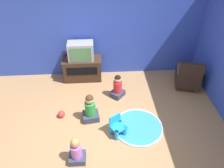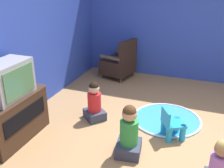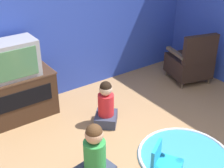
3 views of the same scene
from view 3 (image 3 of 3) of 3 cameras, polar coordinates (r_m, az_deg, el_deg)
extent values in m
cube|color=#2D47B2|center=(4.50, -14.74, 12.44)|extent=(5.82, 0.12, 2.68)
cube|color=#382316|center=(4.46, -17.07, -2.26)|extent=(1.03, 0.48, 0.65)
cube|color=#503626|center=(4.32, -17.64, 1.31)|extent=(1.05, 0.49, 0.02)
cube|color=black|center=(4.22, -16.08, -2.73)|extent=(0.82, 0.01, 0.23)
cube|color=#939399|center=(4.20, -18.02, 4.31)|extent=(0.67, 0.38, 0.49)
cube|color=#47754C|center=(4.02, -17.10, 3.42)|extent=(0.55, 0.02, 0.38)
cylinder|color=brown|center=(5.92, 14.34, 2.80)|extent=(0.04, 0.04, 0.10)
cylinder|color=brown|center=(5.65, 9.90, 2.08)|extent=(0.04, 0.04, 0.10)
cylinder|color=brown|center=(5.54, 17.25, 0.60)|extent=(0.04, 0.04, 0.10)
cylinder|color=brown|center=(5.26, 12.64, -0.28)|extent=(0.04, 0.04, 0.10)
cube|color=black|center=(5.49, 13.78, 3.34)|extent=(0.76, 0.76, 0.33)
cube|color=black|center=(5.15, 15.87, 6.12)|extent=(0.59, 0.25, 0.46)
cube|color=brown|center=(5.55, 16.48, 6.18)|extent=(0.21, 0.52, 0.05)
cube|color=brown|center=(5.25, 11.59, 5.57)|extent=(0.21, 0.52, 0.05)
cylinder|color=#1E99DB|center=(3.53, 8.82, -14.23)|extent=(0.08, 0.08, 0.24)
cube|color=#1E99DB|center=(3.37, 10.09, -14.45)|extent=(0.40, 0.39, 0.04)
cube|color=#1E99DB|center=(3.31, 8.12, -12.41)|extent=(0.25, 0.17, 0.20)
cylinder|color=teal|center=(3.86, 13.06, -12.73)|extent=(1.11, 1.11, 0.01)
torus|color=silver|center=(3.86, 13.07, -12.68)|extent=(1.10, 1.10, 0.04)
cylinder|color=#2D8C3F|center=(3.30, -3.18, -12.81)|extent=(0.23, 0.23, 0.33)
sphere|color=tan|center=(3.14, -3.30, -9.26)|extent=(0.19, 0.19, 0.19)
sphere|color=#472D19|center=(3.12, -3.32, -8.78)|extent=(0.17, 0.17, 0.17)
cube|color=#33384C|center=(4.27, -1.10, -6.36)|extent=(0.43, 0.43, 0.14)
cylinder|color=red|center=(4.15, -1.12, -3.81)|extent=(0.21, 0.21, 0.31)
sphere|color=#D8AD8C|center=(4.03, -1.16, -0.97)|extent=(0.17, 0.17, 0.17)
sphere|color=black|center=(4.01, -1.16, -0.59)|extent=(0.16, 0.16, 0.16)
camera|label=1|loc=(2.41, 110.30, 23.09)|focal=35.00mm
camera|label=2|loc=(1.98, -77.97, -4.63)|focal=42.00mm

